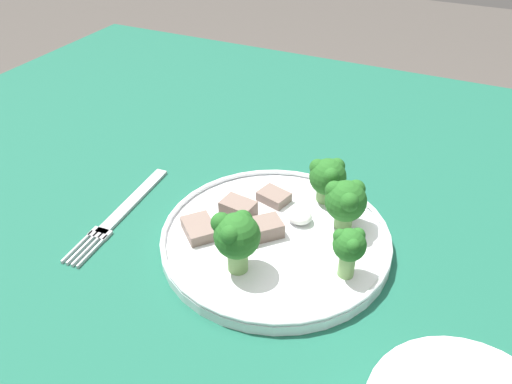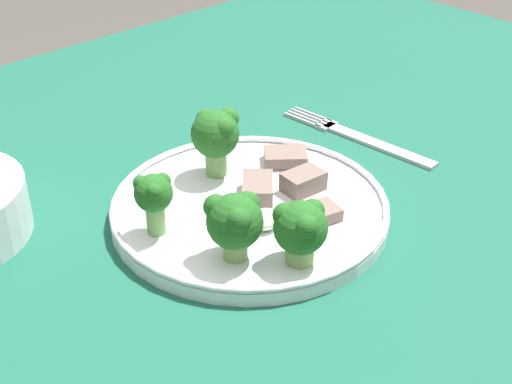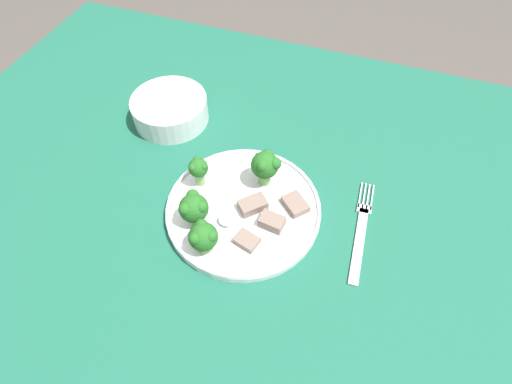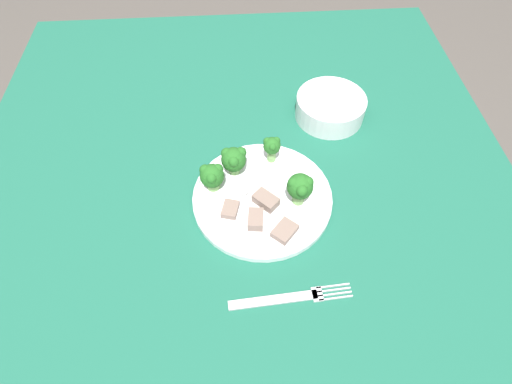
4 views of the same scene
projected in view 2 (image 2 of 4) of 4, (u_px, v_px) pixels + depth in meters
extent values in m
cube|color=#195642|center=(287.00, 238.00, 0.66)|extent=(1.32, 1.07, 0.03)
cylinder|color=brown|center=(319.00, 167.00, 1.50)|extent=(0.06, 0.06, 0.70)
cylinder|color=white|center=(250.00, 210.00, 0.66)|extent=(0.26, 0.26, 0.01)
torus|color=white|center=(250.00, 202.00, 0.65)|extent=(0.26, 0.26, 0.01)
cube|color=#B2B2B7|center=(378.00, 145.00, 0.78)|extent=(0.02, 0.14, 0.00)
cube|color=#B2B2B7|center=(326.00, 125.00, 0.82)|extent=(0.03, 0.02, 0.00)
cube|color=#B2B2B7|center=(313.00, 115.00, 0.84)|extent=(0.01, 0.05, 0.00)
cube|color=#B2B2B7|center=(310.00, 117.00, 0.83)|extent=(0.01, 0.05, 0.00)
cube|color=#B2B2B7|center=(306.00, 119.00, 0.83)|extent=(0.01, 0.05, 0.00)
cube|color=#B2B2B7|center=(302.00, 121.00, 0.83)|extent=(0.01, 0.05, 0.00)
cylinder|color=#709E56|center=(300.00, 252.00, 0.58)|extent=(0.02, 0.02, 0.02)
sphere|color=#215B1E|center=(301.00, 228.00, 0.57)|extent=(0.04, 0.04, 0.04)
sphere|color=#215B1E|center=(312.00, 211.00, 0.57)|extent=(0.02, 0.02, 0.02)
sphere|color=#215B1E|center=(285.00, 215.00, 0.57)|extent=(0.02, 0.02, 0.02)
sphere|color=#215B1E|center=(306.00, 227.00, 0.55)|extent=(0.02, 0.02, 0.02)
cylinder|color=#709E56|center=(156.00, 219.00, 0.61)|extent=(0.02, 0.02, 0.03)
sphere|color=#215B1E|center=(153.00, 193.00, 0.60)|extent=(0.03, 0.03, 0.03)
sphere|color=#215B1E|center=(162.00, 181.00, 0.60)|extent=(0.02, 0.02, 0.02)
sphere|color=#215B1E|center=(142.00, 184.00, 0.60)|extent=(0.02, 0.02, 0.02)
sphere|color=#215B1E|center=(154.00, 192.00, 0.59)|extent=(0.02, 0.02, 0.02)
cylinder|color=#709E56|center=(235.00, 247.00, 0.58)|extent=(0.02, 0.02, 0.02)
sphere|color=#215B1E|center=(235.00, 221.00, 0.57)|extent=(0.05, 0.05, 0.05)
sphere|color=#215B1E|center=(247.00, 204.00, 0.57)|extent=(0.02, 0.02, 0.02)
sphere|color=#215B1E|center=(218.00, 208.00, 0.57)|extent=(0.02, 0.02, 0.02)
sphere|color=#215B1E|center=(239.00, 220.00, 0.55)|extent=(0.02, 0.02, 0.02)
cylinder|color=#709E56|center=(218.00, 160.00, 0.70)|extent=(0.02, 0.02, 0.03)
sphere|color=#215B1E|center=(218.00, 133.00, 0.68)|extent=(0.05, 0.05, 0.05)
sphere|color=#215B1E|center=(228.00, 118.00, 0.68)|extent=(0.02, 0.02, 0.02)
sphere|color=#215B1E|center=(203.00, 121.00, 0.68)|extent=(0.02, 0.02, 0.02)
sphere|color=#215B1E|center=(220.00, 129.00, 0.67)|extent=(0.02, 0.02, 0.02)
cube|color=#756056|center=(319.00, 214.00, 0.63)|extent=(0.04, 0.04, 0.01)
cube|color=#756056|center=(285.00, 157.00, 0.72)|extent=(0.05, 0.05, 0.01)
cube|color=#756056|center=(303.00, 181.00, 0.67)|extent=(0.04, 0.03, 0.02)
cube|color=#756056|center=(256.00, 190.00, 0.66)|extent=(0.05, 0.05, 0.02)
ellipsoid|color=white|center=(268.00, 221.00, 0.62)|extent=(0.03, 0.03, 0.02)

